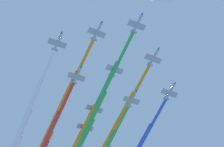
# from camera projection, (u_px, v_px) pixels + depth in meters

# --- Properties ---
(jet_lead) EXTENTS (32.22, 69.12, 4.39)m
(jet_lead) POSITION_uv_depth(u_px,v_px,m) (96.00, 108.00, 179.09)
(jet_lead) COLOR #9EA3AD
(jet_port_inner) EXTENTS (32.96, 67.87, 4.35)m
(jet_port_inner) POSITION_uv_depth(u_px,v_px,m) (112.00, 134.00, 186.90)
(jet_port_inner) COLOR #9EA3AD
(jet_starboard_inner) EXTENTS (36.14, 75.02, 4.38)m
(jet_starboard_inner) POSITION_uv_depth(u_px,v_px,m) (55.00, 120.00, 184.87)
(jet_starboard_inner) COLOR #9EA3AD
(jet_port_outer) EXTENTS (32.39, 70.70, 4.38)m
(jet_port_outer) POSITION_uv_depth(u_px,v_px,m) (23.00, 125.00, 183.48)
(jet_port_outer) COLOR #9EA3AD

